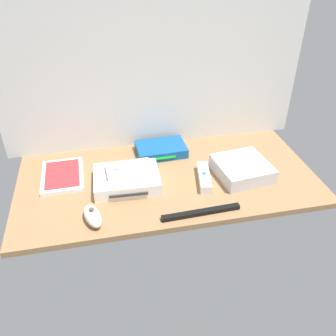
{
  "coord_description": "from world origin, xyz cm",
  "views": [
    {
      "loc": [
        -20.42,
        -96.3,
        71.02
      ],
      "look_at": [
        0.0,
        0.0,
        4.0
      ],
      "focal_mm": 38.3,
      "sensor_mm": 36.0,
      "label": 1
    }
  ],
  "objects_px": {
    "game_console": "(127,179)",
    "remote_wand": "(204,177)",
    "mini_computer": "(242,169)",
    "game_case": "(63,176)",
    "network_router": "(161,149)",
    "remote_nunchuk": "(93,216)",
    "sensor_bar": "(201,212)",
    "remote_classic_pad": "(129,170)"
  },
  "relations": [
    {
      "from": "mini_computer",
      "to": "remote_classic_pad",
      "type": "bearing_deg",
      "value": 175.06
    },
    {
      "from": "remote_nunchuk",
      "to": "remote_classic_pad",
      "type": "distance_m",
      "value": 0.21
    },
    {
      "from": "network_router",
      "to": "remote_wand",
      "type": "distance_m",
      "value": 0.23
    },
    {
      "from": "game_console",
      "to": "sensor_bar",
      "type": "distance_m",
      "value": 0.27
    },
    {
      "from": "remote_nunchuk",
      "to": "remote_classic_pad",
      "type": "relative_size",
      "value": 0.74
    },
    {
      "from": "remote_wand",
      "to": "remote_classic_pad",
      "type": "xyz_separation_m",
      "value": [
        -0.24,
        0.04,
        0.04
      ]
    },
    {
      "from": "game_case",
      "to": "mini_computer",
      "type": "bearing_deg",
      "value": -11.93
    },
    {
      "from": "mini_computer",
      "to": "game_case",
      "type": "bearing_deg",
      "value": 169.32
    },
    {
      "from": "remote_wand",
      "to": "sensor_bar",
      "type": "distance_m",
      "value": 0.17
    },
    {
      "from": "remote_wand",
      "to": "game_console",
      "type": "bearing_deg",
      "value": -176.21
    },
    {
      "from": "game_case",
      "to": "sensor_bar",
      "type": "height_order",
      "value": "game_case"
    },
    {
      "from": "network_router",
      "to": "remote_nunchuk",
      "type": "bearing_deg",
      "value": -130.9
    },
    {
      "from": "game_case",
      "to": "sensor_bar",
      "type": "distance_m",
      "value": 0.49
    },
    {
      "from": "game_console",
      "to": "sensor_bar",
      "type": "height_order",
      "value": "game_console"
    },
    {
      "from": "mini_computer",
      "to": "network_router",
      "type": "relative_size",
      "value": 1.03
    },
    {
      "from": "remote_nunchuk",
      "to": "sensor_bar",
      "type": "distance_m",
      "value": 0.32
    },
    {
      "from": "game_case",
      "to": "remote_classic_pad",
      "type": "relative_size",
      "value": 1.31
    },
    {
      "from": "mini_computer",
      "to": "network_router",
      "type": "bearing_deg",
      "value": 140.91
    },
    {
      "from": "game_console",
      "to": "network_router",
      "type": "relative_size",
      "value": 1.18
    },
    {
      "from": "game_case",
      "to": "network_router",
      "type": "distance_m",
      "value": 0.37
    },
    {
      "from": "remote_nunchuk",
      "to": "remote_classic_pad",
      "type": "height_order",
      "value": "remote_classic_pad"
    },
    {
      "from": "mini_computer",
      "to": "remote_nunchuk",
      "type": "distance_m",
      "value": 0.52
    },
    {
      "from": "remote_classic_pad",
      "to": "game_case",
      "type": "bearing_deg",
      "value": 157.75
    },
    {
      "from": "network_router",
      "to": "sensor_bar",
      "type": "distance_m",
      "value": 0.36
    },
    {
      "from": "mini_computer",
      "to": "game_case",
      "type": "relative_size",
      "value": 0.98
    },
    {
      "from": "network_router",
      "to": "remote_nunchuk",
      "type": "xyz_separation_m",
      "value": [
        -0.26,
        -0.33,
        0.0
      ]
    },
    {
      "from": "game_console",
      "to": "remote_classic_pad",
      "type": "bearing_deg",
      "value": 41.25
    },
    {
      "from": "remote_classic_pad",
      "to": "sensor_bar",
      "type": "bearing_deg",
      "value": -48.51
    },
    {
      "from": "network_router",
      "to": "remote_classic_pad",
      "type": "height_order",
      "value": "remote_classic_pad"
    },
    {
      "from": "remote_nunchuk",
      "to": "remote_classic_pad",
      "type": "xyz_separation_m",
      "value": [
        0.13,
        0.16,
        0.03
      ]
    },
    {
      "from": "game_console",
      "to": "network_router",
      "type": "bearing_deg",
      "value": 51.77
    },
    {
      "from": "mini_computer",
      "to": "sensor_bar",
      "type": "height_order",
      "value": "mini_computer"
    },
    {
      "from": "mini_computer",
      "to": "remote_classic_pad",
      "type": "xyz_separation_m",
      "value": [
        -0.38,
        0.03,
        0.03
      ]
    },
    {
      "from": "sensor_bar",
      "to": "network_router",
      "type": "bearing_deg",
      "value": 95.73
    },
    {
      "from": "game_case",
      "to": "remote_nunchuk",
      "type": "height_order",
      "value": "remote_nunchuk"
    },
    {
      "from": "mini_computer",
      "to": "remote_nunchuk",
      "type": "xyz_separation_m",
      "value": [
        -0.51,
        -0.13,
        -0.01
      ]
    },
    {
      "from": "mini_computer",
      "to": "network_router",
      "type": "xyz_separation_m",
      "value": [
        -0.24,
        0.2,
        -0.01
      ]
    },
    {
      "from": "sensor_bar",
      "to": "game_console",
      "type": "bearing_deg",
      "value": 133.98
    },
    {
      "from": "mini_computer",
      "to": "game_case",
      "type": "xyz_separation_m",
      "value": [
        -0.6,
        0.11,
        -0.02
      ]
    },
    {
      "from": "game_console",
      "to": "sensor_bar",
      "type": "relative_size",
      "value": 0.9
    },
    {
      "from": "sensor_bar",
      "to": "game_case",
      "type": "bearing_deg",
      "value": 143.54
    },
    {
      "from": "game_console",
      "to": "remote_wand",
      "type": "height_order",
      "value": "game_console"
    }
  ]
}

